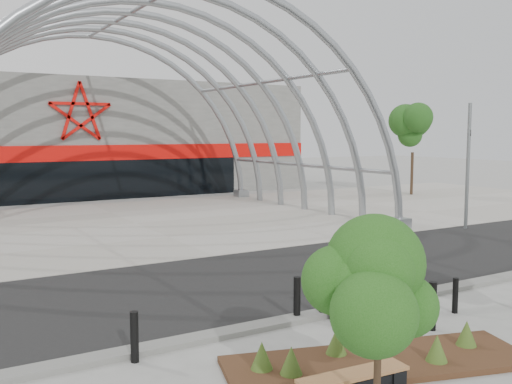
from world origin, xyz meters
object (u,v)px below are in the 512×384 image
street_tree_0 (380,270)px  bollard_2 (297,298)px  signal_pole (468,164)px  bench_1 (371,307)px

street_tree_0 → bollard_2: 5.48m
bollard_2 → signal_pole: bearing=25.4°
bench_1 → bollard_2: size_ratio=2.13×
bollard_2 → bench_1: bearing=-21.5°
signal_pole → bollard_2: signal_pole is taller
signal_pole → bench_1: size_ratio=2.59×
street_tree_0 → bench_1: (3.57, 4.11, -2.22)m
signal_pole → bench_1: bearing=-149.2°
signal_pole → street_tree_0: bearing=-144.2°
street_tree_0 → bollard_2: (1.86, 4.78, -1.93)m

